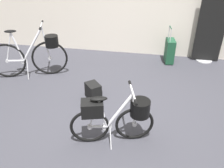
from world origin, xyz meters
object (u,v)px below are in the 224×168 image
Objects in this scene: backpack_on_floor at (93,91)px; rolling_suitcase at (170,51)px; display_bike_left at (34,54)px; folding_bike_foreground at (116,116)px; floor_banner_stand at (210,31)px.

rolling_suitcase is at bearing 52.85° from backpack_on_floor.
folding_bike_foreground is at bearing -39.15° from display_bike_left.
folding_bike_foreground is 1.14m from backpack_on_floor.
floor_banner_stand is 4.67× the size of backpack_on_floor.
rolling_suitcase is (-0.83, -0.24, -0.43)m from floor_banner_stand.
folding_bike_foreground is at bearing -59.59° from backpack_on_floor.
backpack_on_floor is (-2.16, -1.99, -0.57)m from floor_banner_stand.
floor_banner_stand reaches higher than backpack_on_floor.
display_bike_left is 1.77× the size of rolling_suitcase.
floor_banner_stand reaches higher than folding_bike_foreground.
folding_bike_foreground is 2.49m from display_bike_left.
display_bike_left reaches higher than backpack_on_floor.
display_bike_left reaches higher than rolling_suitcase.
floor_banner_stand is 3.00m from backpack_on_floor.
backpack_on_floor is at bearing -127.15° from rolling_suitcase.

